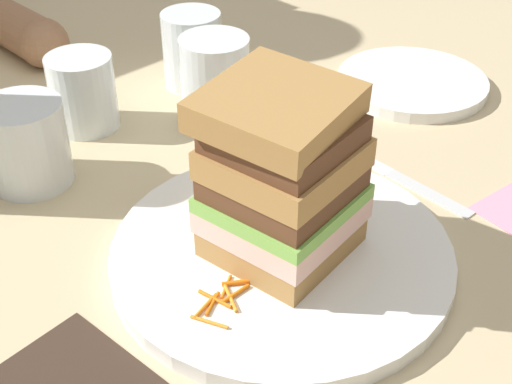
% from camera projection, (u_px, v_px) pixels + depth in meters
% --- Properties ---
extents(ground_plane, '(3.00, 3.00, 0.00)m').
position_uv_depth(ground_plane, '(249.00, 253.00, 0.59)').
color(ground_plane, '#C6B289').
extents(main_plate, '(0.28, 0.28, 0.02)m').
position_uv_depth(main_plate, '(281.00, 254.00, 0.58)').
color(main_plate, white).
rests_on(main_plate, ground_plane).
extents(sandwich, '(0.12, 0.12, 0.15)m').
position_uv_depth(sandwich, '(282.00, 177.00, 0.53)').
color(sandwich, '#A87A42').
rests_on(sandwich, main_plate).
extents(carrot_shred_0, '(0.03, 0.01, 0.00)m').
position_uv_depth(carrot_shred_0, '(205.00, 306.00, 0.51)').
color(carrot_shred_0, orange).
rests_on(carrot_shred_0, main_plate).
extents(carrot_shred_1, '(0.01, 0.03, 0.00)m').
position_uv_depth(carrot_shred_1, '(215.00, 299.00, 0.52)').
color(carrot_shred_1, orange).
rests_on(carrot_shred_1, main_plate).
extents(carrot_shred_2, '(0.03, 0.00, 0.00)m').
position_uv_depth(carrot_shred_2, '(236.00, 294.00, 0.53)').
color(carrot_shred_2, orange).
rests_on(carrot_shred_2, main_plate).
extents(carrot_shred_3, '(0.02, 0.02, 0.00)m').
position_uv_depth(carrot_shred_3, '(235.00, 283.00, 0.53)').
color(carrot_shred_3, orange).
rests_on(carrot_shred_3, main_plate).
extents(carrot_shred_4, '(0.02, 0.02, 0.00)m').
position_uv_depth(carrot_shred_4, '(226.00, 287.00, 0.53)').
color(carrot_shred_4, orange).
rests_on(carrot_shred_4, main_plate).
extents(carrot_shred_5, '(0.02, 0.03, 0.00)m').
position_uv_depth(carrot_shred_5, '(230.00, 297.00, 0.52)').
color(carrot_shred_5, orange).
rests_on(carrot_shred_5, main_plate).
extents(carrot_shred_6, '(0.02, 0.01, 0.00)m').
position_uv_depth(carrot_shred_6, '(213.00, 304.00, 0.52)').
color(carrot_shred_6, orange).
rests_on(carrot_shred_6, main_plate).
extents(carrot_shred_7, '(0.01, 0.03, 0.00)m').
position_uv_depth(carrot_shred_7, '(209.00, 322.00, 0.50)').
color(carrot_shred_7, orange).
rests_on(carrot_shred_7, main_plate).
extents(carrot_shred_8, '(0.01, 0.02, 0.00)m').
position_uv_depth(carrot_shred_8, '(338.00, 189.00, 0.64)').
color(carrot_shred_8, orange).
rests_on(carrot_shred_8, main_plate).
extents(carrot_shred_9, '(0.03, 0.02, 0.00)m').
position_uv_depth(carrot_shred_9, '(348.00, 204.00, 0.62)').
color(carrot_shred_9, orange).
rests_on(carrot_shred_9, main_plate).
extents(carrot_shred_10, '(0.01, 0.03, 0.00)m').
position_uv_depth(carrot_shred_10, '(353.00, 200.00, 0.62)').
color(carrot_shred_10, orange).
rests_on(carrot_shred_10, main_plate).
extents(carrot_shred_11, '(0.03, 0.02, 0.00)m').
position_uv_depth(carrot_shred_11, '(323.00, 187.00, 0.64)').
color(carrot_shred_11, orange).
rests_on(carrot_shred_11, main_plate).
extents(carrot_shred_12, '(0.03, 0.00, 0.00)m').
position_uv_depth(carrot_shred_12, '(354.00, 193.00, 0.63)').
color(carrot_shred_12, orange).
rests_on(carrot_shred_12, main_plate).
extents(carrot_shred_13, '(0.03, 0.01, 0.00)m').
position_uv_depth(carrot_shred_13, '(352.00, 207.00, 0.61)').
color(carrot_shred_13, orange).
rests_on(carrot_shred_13, main_plate).
extents(carrot_shred_14, '(0.03, 0.02, 0.00)m').
position_uv_depth(carrot_shred_14, '(318.00, 192.00, 0.63)').
color(carrot_shred_14, orange).
rests_on(carrot_shred_14, main_plate).
extents(carrot_shred_15, '(0.03, 0.02, 0.00)m').
position_uv_depth(carrot_shred_15, '(357.00, 210.00, 0.61)').
color(carrot_shred_15, orange).
rests_on(carrot_shred_15, main_plate).
extents(knife, '(0.02, 0.20, 0.00)m').
position_uv_depth(knife, '(390.00, 172.00, 0.69)').
color(knife, silver).
rests_on(knife, ground_plane).
extents(juice_glass, '(0.07, 0.07, 0.10)m').
position_uv_depth(juice_glass, '(215.00, 86.00, 0.75)').
color(juice_glass, white).
rests_on(juice_glass, ground_plane).
extents(empty_tumbler_0, '(0.07, 0.07, 0.08)m').
position_uv_depth(empty_tumbler_0, '(83.00, 92.00, 0.74)').
color(empty_tumbler_0, silver).
rests_on(empty_tumbler_0, ground_plane).
extents(empty_tumbler_1, '(0.08, 0.08, 0.08)m').
position_uv_depth(empty_tumbler_1, '(27.00, 144.00, 0.65)').
color(empty_tumbler_1, silver).
rests_on(empty_tumbler_1, ground_plane).
extents(empty_tumbler_2, '(0.07, 0.07, 0.09)m').
position_uv_depth(empty_tumbler_2, '(192.00, 50.00, 0.82)').
color(empty_tumbler_2, silver).
rests_on(empty_tumbler_2, ground_plane).
extents(side_plate, '(0.18, 0.18, 0.01)m').
position_uv_depth(side_plate, '(412.00, 82.00, 0.83)').
color(side_plate, white).
rests_on(side_plate, ground_plane).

